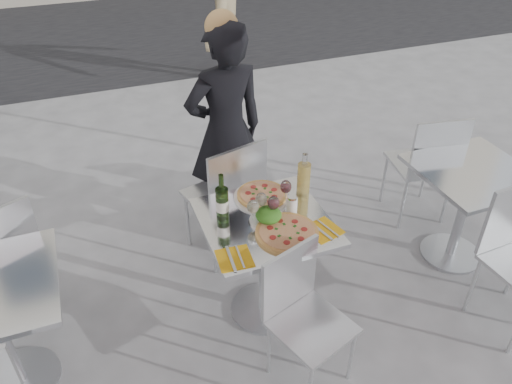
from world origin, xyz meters
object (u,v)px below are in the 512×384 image
object	(u,v)px
pedestrian_b	(220,13)
wineglass_white_a	(253,208)
chair_near	(302,307)
napkin_right	(323,230)
side_chair_lfar	(1,256)
wine_bottle	(222,202)
carafe	(304,179)
sugar_shaker	(292,204)
wineglass_white_b	(261,200)
napkin_left	(235,258)
side_chair_rfar	(428,160)
side_table_right	(467,196)
pizza_far	(262,195)
main_table	(265,248)
wineglass_red_b	(286,188)
salad_plate	(269,216)
pizza_near	(287,233)
wineglass_red_a	(274,204)
chair_far	(229,192)
woman_diner	(226,132)

from	to	relation	value
pedestrian_b	wineglass_white_a	xyz separation A→B (m)	(-1.03, -3.90, 0.04)
chair_near	pedestrian_b	bearing A→B (deg)	58.94
napkin_right	side_chair_lfar	bearing A→B (deg)	144.80
wine_bottle	carafe	size ratio (longest dim) A/B	1.02
napkin_right	sugar_shaker	bearing A→B (deg)	98.13
carafe	pedestrian_b	bearing A→B (deg)	80.21
wineglass_white_b	napkin_left	size ratio (longest dim) A/B	0.79
pedestrian_b	wineglass_white_a	size ratio (longest dim) A/B	10.42
side_chair_rfar	sugar_shaker	distance (m)	1.43
side_table_right	pizza_far	world-z (taller)	pizza_far
main_table	napkin_left	distance (m)	0.42
carafe	wineglass_red_b	xyz separation A→B (m)	(-0.13, -0.04, -0.01)
salad_plate	napkin_left	size ratio (longest dim) A/B	1.10
side_chair_lfar	sugar_shaker	distance (m)	1.73
carafe	wineglass_red_b	world-z (taller)	carafe
pizza_near	pizza_far	bearing A→B (deg)	90.58
wineglass_white_a	wineglass_white_b	bearing A→B (deg)	35.94
side_chair_lfar	main_table	bearing A→B (deg)	137.52
pizza_far	side_chair_rfar	bearing A→B (deg)	9.68
chair_near	side_chair_rfar	bearing A→B (deg)	12.99
side_chair_lfar	wine_bottle	xyz separation A→B (m)	(1.26, -0.36, 0.31)
pizza_far	wineglass_red_a	size ratio (longest dim) A/B	2.19
wineglass_white_b	wineglass_red_a	world-z (taller)	same
chair_far	salad_plate	world-z (taller)	chair_far
pizza_near	wineglass_red_b	world-z (taller)	wineglass_red_b
wineglass_white_b	napkin_right	size ratio (longest dim) A/B	0.72
pedestrian_b	napkin_right	distance (m)	4.16
main_table	wineglass_red_b	xyz separation A→B (m)	(0.18, 0.12, 0.32)
pizza_far	napkin_right	distance (m)	0.46
wineglass_white_b	sugar_shaker	bearing A→B (deg)	-7.88
napkin_right	wine_bottle	bearing A→B (deg)	133.58
chair_far	chair_near	distance (m)	1.05
chair_far	wineglass_white_a	distance (m)	0.64
wineglass_white_a	wineglass_red_b	distance (m)	0.28
main_table	side_table_right	bearing A→B (deg)	0.00
chair_near	napkin_left	world-z (taller)	chair_near
chair_far	chair_near	xyz separation A→B (m)	(0.06, -1.05, -0.08)
wineglass_white_b	chair_near	bearing A→B (deg)	-86.73
wineglass_red_a	wineglass_red_b	xyz separation A→B (m)	(0.13, 0.12, 0.00)
pizza_far	salad_plate	bearing A→B (deg)	-101.94
side_chair_lfar	napkin_left	world-z (taller)	side_chair_lfar
side_table_right	side_chair_lfar	size ratio (longest dim) A/B	0.80
main_table	napkin_left	world-z (taller)	napkin_left
wineglass_white_a	chair_far	bearing A→B (deg)	86.09
woman_diner	wine_bottle	bearing A→B (deg)	64.79
chair_near	wineglass_white_a	bearing A→B (deg)	82.83
chair_near	side_chair_lfar	xyz separation A→B (m)	(-1.50, 0.94, 0.06)
pizza_far	wine_bottle	xyz separation A→B (m)	(-0.28, -0.10, 0.10)
side_chair_rfar	pizza_near	xyz separation A→B (m)	(-1.45, -0.62, 0.20)
chair_far	wineglass_white_a	xyz separation A→B (m)	(-0.04, -0.57, 0.28)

